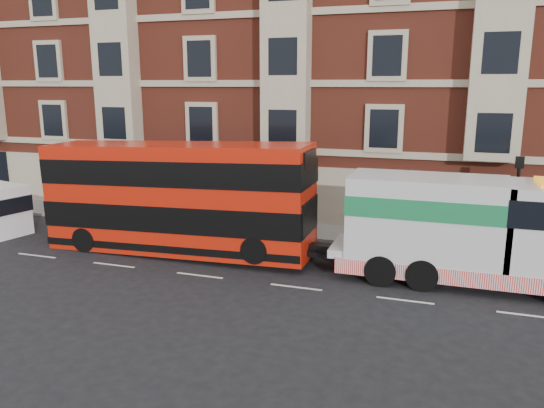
{
  "coord_description": "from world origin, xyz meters",
  "views": [
    {
      "loc": [
        9.0,
        -18.09,
        7.48
      ],
      "look_at": [
        1.73,
        4.0,
        2.19
      ],
      "focal_mm": 35.0,
      "sensor_mm": 36.0,
      "label": 1
    }
  ],
  "objects": [
    {
      "name": "victorian_terrace",
      "position": [
        0.5,
        15.0,
        10.07
      ],
      "size": [
        45.0,
        12.0,
        20.4
      ],
      "color": "maroon",
      "rests_on": "ground"
    },
    {
      "name": "tow_truck",
      "position": [
        9.85,
        2.44,
        2.15
      ],
      "size": [
        9.75,
        2.88,
        4.06
      ],
      "color": "silver",
      "rests_on": "ground"
    },
    {
      "name": "sidewalk",
      "position": [
        0.0,
        7.5,
        0.07
      ],
      "size": [
        90.0,
        3.0,
        0.15
      ],
      "primitive_type": "cube",
      "color": "slate",
      "rests_on": "ground"
    },
    {
      "name": "ground",
      "position": [
        0.0,
        0.0,
        0.0
      ],
      "size": [
        120.0,
        120.0,
        0.0
      ],
      "primitive_type": "plane",
      "color": "black",
      "rests_on": "ground"
    },
    {
      "name": "pedestrian",
      "position": [
        -6.33,
        6.96,
        1.0
      ],
      "size": [
        0.74,
        0.69,
        1.7
      ],
      "primitive_type": "imported",
      "rotation": [
        0.0,
        0.0,
        -0.62
      ],
      "color": "black",
      "rests_on": "sidewalk"
    },
    {
      "name": "lamp_post_west",
      "position": [
        -6.0,
        6.2,
        2.68
      ],
      "size": [
        0.35,
        0.15,
        4.35
      ],
      "color": "black",
      "rests_on": "sidewalk"
    },
    {
      "name": "lamp_post_east",
      "position": [
        12.0,
        6.2,
        2.68
      ],
      "size": [
        0.35,
        0.15,
        4.35
      ],
      "color": "black",
      "rests_on": "sidewalk"
    },
    {
      "name": "double_decker_bus",
      "position": [
        -2.22,
        2.44,
        2.61
      ],
      "size": [
        12.17,
        2.79,
        4.93
      ],
      "color": "red",
      "rests_on": "ground"
    }
  ]
}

